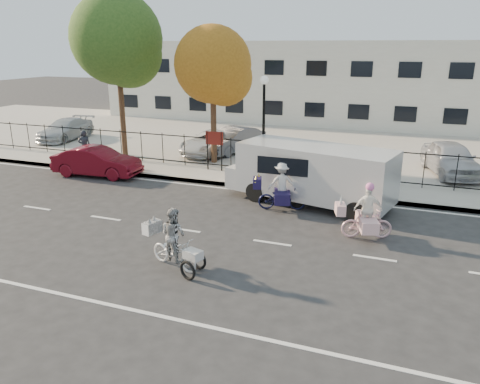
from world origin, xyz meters
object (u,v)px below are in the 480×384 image
at_px(bull_bike, 281,191).
at_px(lot_car_b, 212,142).
at_px(pedestrian, 85,146).
at_px(white_van, 312,172).
at_px(lot_car_a, 66,129).
at_px(red_sedan, 97,162).
at_px(zebra_trike, 174,245).
at_px(lamppost, 264,108).
at_px(lot_car_d, 451,158).
at_px(lot_car_c, 233,140).
at_px(unicorn_bike, 366,218).

distance_m(bull_bike, lot_car_b, 9.06).
xyz_separation_m(pedestrian, lot_car_b, (5.07, 4.03, -0.20)).
distance_m(bull_bike, white_van, 1.42).
height_order(lot_car_a, lot_car_b, lot_car_a).
bearing_deg(red_sedan, lot_car_b, -35.67).
height_order(zebra_trike, white_van, white_van).
xyz_separation_m(lamppost, lot_car_a, (-13.87, 3.56, -2.34)).
xyz_separation_m(pedestrian, lot_car_d, (16.79, 3.89, -0.07)).
height_order(lamppost, zebra_trike, lamppost).
bearing_deg(lot_car_d, lot_car_c, 159.57).
bearing_deg(white_van, red_sedan, -169.65).
xyz_separation_m(bull_bike, pedestrian, (-10.87, 2.92, 0.24)).
bearing_deg(unicorn_bike, lot_car_d, -35.08).
bearing_deg(white_van, lot_car_d, 62.11).
height_order(bull_bike, white_van, white_van).
distance_m(bull_bike, red_sedan, 9.19).
bearing_deg(lot_car_a, pedestrian, -46.74).
xyz_separation_m(unicorn_bike, white_van, (-2.28, 2.63, 0.56)).
bearing_deg(pedestrian, lot_car_b, -176.41).
bearing_deg(bull_bike, lot_car_c, 15.46).
bearing_deg(white_van, lot_car_a, 172.22).
bearing_deg(bull_bike, lot_car_b, 22.87).
relative_size(zebra_trike, bull_bike, 0.99).
distance_m(unicorn_bike, pedestrian, 14.75).
bearing_deg(lot_car_b, unicorn_bike, -35.20).
relative_size(pedestrian, lot_car_b, 0.37).
distance_m(zebra_trike, lot_car_d, 14.30).
relative_size(lamppost, white_van, 0.66).
bearing_deg(lot_car_c, unicorn_bike, -30.16).
xyz_separation_m(zebra_trike, lot_car_b, (-4.40, 12.43, 0.11)).
bearing_deg(lot_car_c, pedestrian, -123.47).
bearing_deg(zebra_trike, red_sedan, 65.94).
height_order(lamppost, lot_car_a, lamppost).
bearing_deg(zebra_trike, lot_car_d, -12.75).
bearing_deg(unicorn_bike, zebra_trike, 113.05).
distance_m(red_sedan, lot_car_a, 8.90).
height_order(pedestrian, lot_car_b, pedestrian).
height_order(bull_bike, lot_car_a, bull_bike).
height_order(white_van, lot_car_d, white_van).
bearing_deg(lot_car_b, lot_car_a, -173.56).
height_order(lot_car_b, lot_car_c, lot_car_c).
bearing_deg(lot_car_a, lamppost, -19.23).
xyz_separation_m(zebra_trike, bull_bike, (1.41, 5.47, 0.06)).
bearing_deg(unicorn_bike, lot_car_a, 47.69).
distance_m(bull_bike, pedestrian, 11.26).
bearing_deg(red_sedan, white_van, -97.58).
height_order(bull_bike, red_sedan, bull_bike).
height_order(white_van, lot_car_b, white_van).
relative_size(white_van, lot_car_d, 1.54).
distance_m(zebra_trike, unicorn_bike, 5.97).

